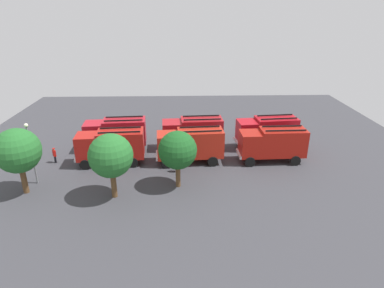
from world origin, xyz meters
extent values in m
plane|color=#38383D|center=(0.00, 0.00, 0.00)|extent=(55.02, 55.02, 0.00)
cube|color=#AC0F19|center=(-6.56, -1.87, 2.10)|extent=(2.43, 2.70, 2.60)
cube|color=#8C9EAD|center=(-5.51, -1.77, 2.41)|extent=(0.28, 2.12, 1.46)
cube|color=#AC0F19|center=(-10.04, -2.20, 2.25)|extent=(5.02, 2.94, 2.90)
cube|color=black|center=(-10.11, -1.52, 3.82)|extent=(4.31, 0.53, 0.12)
cube|color=black|center=(-9.98, -2.89, 3.82)|extent=(4.31, 0.53, 0.12)
cube|color=silver|center=(-5.36, -1.76, 0.95)|extent=(0.42, 2.38, 0.28)
cylinder|color=black|center=(-6.47, -0.66, 0.55)|extent=(1.13, 0.45, 1.10)
cylinder|color=black|center=(-6.24, -3.05, 0.55)|extent=(1.13, 0.45, 1.10)
cylinder|color=black|center=(-11.35, -1.12, 0.55)|extent=(1.13, 0.45, 1.10)
cylinder|color=black|center=(-11.12, -3.51, 0.55)|extent=(1.13, 0.45, 1.10)
cube|color=maroon|center=(2.29, -1.98, 2.10)|extent=(2.34, 2.62, 2.60)
cube|color=#8C9EAD|center=(3.34, -1.91, 2.41)|extent=(0.20, 2.13, 1.46)
cube|color=maroon|center=(-1.20, -2.18, 2.25)|extent=(4.94, 2.77, 2.90)
cube|color=black|center=(-1.24, -1.49, 3.82)|extent=(4.32, 0.37, 0.12)
cube|color=black|center=(-1.16, -2.86, 3.82)|extent=(4.32, 0.37, 0.12)
cube|color=silver|center=(3.49, -1.91, 0.95)|extent=(0.34, 2.38, 0.28)
cylinder|color=black|center=(2.42, -0.77, 0.55)|extent=(1.12, 0.41, 1.10)
cylinder|color=black|center=(2.56, -3.16, 0.55)|extent=(1.12, 0.41, 1.10)
cylinder|color=black|center=(-2.47, -1.05, 0.55)|extent=(1.12, 0.41, 1.10)
cylinder|color=black|center=(-2.33, -3.45, 0.55)|extent=(1.12, 0.41, 1.10)
cube|color=#A91621|center=(11.31, -1.85, 2.10)|extent=(2.36, 2.64, 2.60)
cube|color=#8C9EAD|center=(12.36, -1.78, 2.41)|extent=(0.22, 2.13, 1.46)
cube|color=#A91621|center=(7.82, -2.09, 2.25)|extent=(4.96, 2.82, 2.90)
cube|color=black|center=(7.77, -1.40, 3.82)|extent=(4.32, 0.41, 0.12)
cube|color=black|center=(7.86, -2.78, 3.82)|extent=(4.32, 0.41, 0.12)
cube|color=silver|center=(12.51, -1.77, 0.95)|extent=(0.36, 2.38, 0.28)
cylinder|color=black|center=(11.43, -0.64, 0.55)|extent=(1.12, 0.42, 1.10)
cylinder|color=black|center=(11.59, -3.04, 0.55)|extent=(1.12, 0.42, 1.10)
cylinder|color=black|center=(6.54, -0.97, 0.55)|extent=(1.12, 0.42, 1.10)
cylinder|color=black|center=(6.70, -3.37, 0.55)|extent=(1.12, 0.42, 1.10)
cube|color=#A0180F|center=(-6.23, 1.84, 2.10)|extent=(2.27, 2.56, 2.60)
cube|color=#8C9EAD|center=(-5.18, 1.87, 2.41)|extent=(0.14, 2.13, 1.46)
cube|color=#A0180F|center=(-9.72, 1.74, 2.25)|extent=(4.87, 2.63, 2.90)
cube|color=black|center=(-9.74, 2.43, 3.82)|extent=(4.32, 0.24, 0.12)
cube|color=black|center=(-9.70, 1.05, 3.82)|extent=(4.32, 0.24, 0.12)
cube|color=silver|center=(-5.03, 1.87, 0.95)|extent=(0.27, 2.38, 0.28)
cylinder|color=black|center=(-6.06, 3.04, 0.55)|extent=(1.11, 0.38, 1.10)
cylinder|color=black|center=(-5.99, 0.64, 0.55)|extent=(1.11, 0.38, 1.10)
cylinder|color=black|center=(-10.96, 2.90, 0.55)|extent=(1.11, 0.38, 1.10)
cylinder|color=black|center=(-10.89, 0.51, 0.55)|extent=(1.11, 0.38, 1.10)
cube|color=#AE2013|center=(2.65, 1.95, 2.10)|extent=(2.37, 2.64, 2.60)
cube|color=#8C9EAD|center=(3.70, 2.03, 2.41)|extent=(0.23, 2.13, 1.46)
cube|color=#AE2013|center=(-0.84, 1.71, 2.25)|extent=(4.96, 2.82, 2.90)
cube|color=black|center=(-0.89, 2.40, 3.82)|extent=(4.32, 0.41, 0.12)
cube|color=black|center=(-0.80, 1.03, 3.82)|extent=(4.32, 0.41, 0.12)
cube|color=silver|center=(3.84, 2.04, 0.95)|extent=(0.36, 2.38, 0.28)
cylinder|color=black|center=(2.77, 3.16, 0.55)|extent=(1.12, 0.42, 1.10)
cylinder|color=black|center=(2.93, 0.77, 0.55)|extent=(1.12, 0.42, 1.10)
cylinder|color=black|center=(-2.12, 2.83, 0.55)|extent=(1.12, 0.42, 1.10)
cylinder|color=black|center=(-1.96, 0.44, 0.55)|extent=(1.12, 0.42, 1.10)
cube|color=#A91812|center=(11.11, 1.99, 2.10)|extent=(2.37, 2.65, 2.60)
cube|color=#8C9EAD|center=(12.16, 2.06, 2.41)|extent=(0.23, 2.13, 1.46)
cube|color=#A91812|center=(7.62, 1.73, 2.25)|extent=(4.97, 2.84, 2.90)
cube|color=black|center=(7.57, 2.42, 3.82)|extent=(4.32, 0.43, 0.12)
cube|color=black|center=(7.67, 1.05, 3.82)|extent=(4.32, 0.43, 0.12)
cube|color=silver|center=(12.31, 2.07, 0.95)|extent=(0.37, 2.38, 0.28)
cylinder|color=black|center=(11.23, 3.20, 0.55)|extent=(1.12, 0.43, 1.10)
cylinder|color=black|center=(11.40, 0.80, 0.55)|extent=(1.12, 0.43, 1.10)
cylinder|color=black|center=(6.34, 2.84, 0.55)|extent=(1.12, 0.43, 1.10)
cylinder|color=black|center=(6.51, 0.45, 0.55)|extent=(1.12, 0.43, 1.10)
cylinder|color=black|center=(14.88, 1.54, 0.39)|extent=(0.16, 0.16, 0.78)
cylinder|color=black|center=(15.02, 1.38, 0.39)|extent=(0.16, 0.16, 0.78)
cube|color=#B7140F|center=(14.95, 1.46, 1.12)|extent=(0.46, 0.48, 0.68)
sphere|color=tan|center=(14.95, 1.46, 1.57)|extent=(0.22, 0.22, 0.22)
cylinder|color=#B7140F|center=(14.95, 1.46, 1.66)|extent=(0.28, 0.28, 0.07)
cylinder|color=black|center=(-1.07, -4.61, 0.38)|extent=(0.16, 0.16, 0.75)
cylinder|color=black|center=(-0.92, -4.76, 0.38)|extent=(0.16, 0.16, 0.75)
cube|color=orange|center=(-1.00, -4.69, 1.08)|extent=(0.46, 0.47, 0.66)
sphere|color=#9E704C|center=(-1.00, -4.69, 1.51)|extent=(0.21, 0.21, 0.21)
cylinder|color=orange|center=(-1.00, -4.69, 1.60)|extent=(0.27, 0.27, 0.06)
cylinder|color=black|center=(1.54, 3.95, 0.41)|extent=(0.16, 0.16, 0.83)
cylinder|color=black|center=(1.48, 4.15, 0.41)|extent=(0.16, 0.16, 0.83)
cube|color=#B7140F|center=(1.51, 4.05, 1.19)|extent=(0.35, 0.47, 0.72)
sphere|color=beige|center=(1.51, 4.05, 1.67)|extent=(0.23, 0.23, 0.23)
cylinder|color=#B7140F|center=(1.51, 4.05, 1.76)|extent=(0.29, 0.29, 0.07)
cylinder|color=black|center=(1.69, -5.52, 0.40)|extent=(0.16, 0.16, 0.80)
cylinder|color=black|center=(1.67, -5.73, 0.40)|extent=(0.16, 0.16, 0.80)
cube|color=black|center=(1.68, -5.62, 1.15)|extent=(0.29, 0.44, 0.70)
sphere|color=brown|center=(1.68, -5.62, 1.61)|extent=(0.23, 0.23, 0.23)
cylinder|color=black|center=(1.68, -5.62, 1.70)|extent=(0.28, 0.28, 0.07)
cylinder|color=brown|center=(1.51, 6.97, 1.11)|extent=(0.44, 0.44, 2.21)
sphere|color=#19511E|center=(1.51, 6.97, 3.72)|extent=(3.54, 3.54, 3.54)
cylinder|color=brown|center=(7.17, 8.66, 1.20)|extent=(0.48, 0.48, 2.39)
sphere|color=#236628|center=(7.17, 8.66, 4.02)|extent=(3.83, 3.83, 3.83)
cylinder|color=brown|center=(15.39, 7.70, 1.24)|extent=(0.50, 0.50, 2.48)
sphere|color=#236628|center=(15.39, 7.70, 4.16)|extent=(3.97, 3.97, 3.97)
cone|color=#F2600C|center=(11.70, -4.68, 0.31)|extent=(0.43, 0.43, 0.62)
cylinder|color=slate|center=(15.08, 5.99, 2.86)|extent=(0.16, 0.16, 5.72)
sphere|color=#F2EFCC|center=(15.08, 5.99, 5.90)|extent=(0.36, 0.36, 0.36)
camera|label=1|loc=(1.02, 34.07, 15.60)|focal=30.58mm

